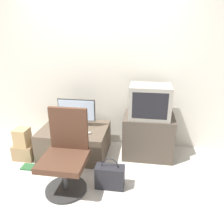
{
  "coord_description": "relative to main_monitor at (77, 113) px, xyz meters",
  "views": [
    {
      "loc": [
        0.68,
        -2.06,
        1.81
      ],
      "look_at": [
        0.22,
        0.94,
        0.68
      ],
      "focal_mm": 35.0,
      "sensor_mm": 36.0,
      "label": 1
    }
  ],
  "objects": [
    {
      "name": "ground_plane",
      "position": [
        0.32,
        -0.92,
        -0.64
      ],
      "size": [
        12.0,
        12.0,
        0.0
      ],
      "primitive_type": "plane",
      "color": "beige"
    },
    {
      "name": "keyboard",
      "position": [
        0.03,
        -0.25,
        -0.2
      ],
      "size": [
        0.32,
        0.12,
        0.01
      ],
      "color": "silver",
      "rests_on": "desk"
    },
    {
      "name": "book",
      "position": [
        -0.54,
        -0.58,
        -0.63
      ],
      "size": [
        0.23,
        0.14,
        0.02
      ],
      "color": "#2D6638",
      "rests_on": "ground_plane"
    },
    {
      "name": "desk",
      "position": [
        -0.02,
        -0.1,
        -0.43
      ],
      "size": [
        0.99,
        0.76,
        0.43
      ],
      "color": "brown",
      "rests_on": "ground_plane"
    },
    {
      "name": "crt_tv",
      "position": [
        1.08,
        0.02,
        0.23
      ],
      "size": [
        0.58,
        0.44,
        0.47
      ],
      "color": "gray",
      "rests_on": "side_stand"
    },
    {
      "name": "side_stand",
      "position": [
        1.09,
        0.04,
        -0.32
      ],
      "size": [
        0.74,
        0.52,
        0.64
      ],
      "color": "#4C4238",
      "rests_on": "ground_plane"
    },
    {
      "name": "main_monitor",
      "position": [
        0.0,
        0.0,
        0.0
      ],
      "size": [
        0.58,
        0.24,
        0.43
      ],
      "color": "#2D2D2D",
      "rests_on": "desk"
    },
    {
      "name": "cardboard_box_upper",
      "position": [
        -0.72,
        -0.36,
        -0.28
      ],
      "size": [
        0.2,
        0.2,
        0.26
      ],
      "color": "tan",
      "rests_on": "cardboard_box_lower"
    },
    {
      "name": "office_chair",
      "position": [
        0.13,
        -0.86,
        -0.21
      ],
      "size": [
        0.52,
        0.52,
        0.98
      ],
      "color": "#333333",
      "rests_on": "ground_plane"
    },
    {
      "name": "handbag",
      "position": [
        0.64,
        -0.79,
        -0.49
      ],
      "size": [
        0.35,
        0.16,
        0.4
      ],
      "color": "#232328",
      "rests_on": "ground_plane"
    },
    {
      "name": "cardboard_box_lower",
      "position": [
        -0.72,
        -0.36,
        -0.53
      ],
      "size": [
        0.31,
        0.22,
        0.23
      ],
      "color": "#A3845B",
      "rests_on": "ground_plane"
    },
    {
      "name": "wall_back",
      "position": [
        0.32,
        0.41,
        0.66
      ],
      "size": [
        4.4,
        0.05,
        2.6
      ],
      "color": "silver",
      "rests_on": "ground_plane"
    },
    {
      "name": "mouse",
      "position": [
        0.25,
        -0.25,
        -0.19
      ],
      "size": [
        0.06,
        0.04,
        0.03
      ],
      "color": "silver",
      "rests_on": "desk"
    }
  ]
}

